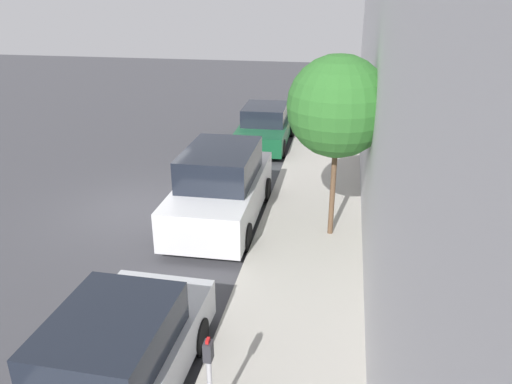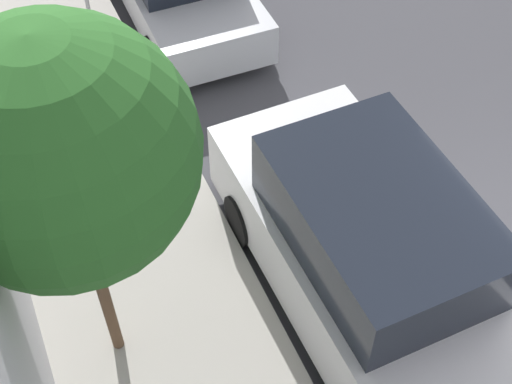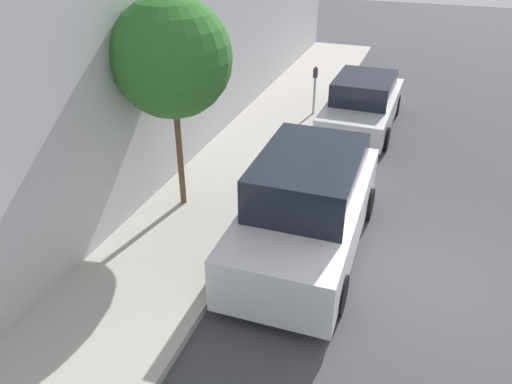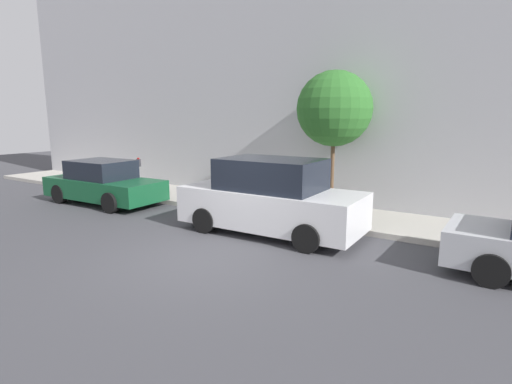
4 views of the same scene
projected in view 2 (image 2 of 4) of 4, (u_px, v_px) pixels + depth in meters
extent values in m
cube|color=#B2ADA3|center=(184.00, 384.00, 7.82)|extent=(2.57, 32.00, 0.15)
cylinder|color=black|center=(255.00, 27.00, 11.62)|extent=(0.22, 0.63, 0.63)
cylinder|color=black|center=(156.00, 54.00, 11.18)|extent=(0.22, 0.63, 0.63)
cube|color=silver|center=(368.00, 267.00, 8.08)|extent=(2.02, 4.82, 0.96)
cube|color=black|center=(379.00, 219.00, 7.41)|extent=(1.76, 2.62, 0.80)
cylinder|color=black|center=(508.00, 362.00, 7.71)|extent=(0.22, 0.68, 0.68)
cylinder|color=black|center=(370.00, 175.00, 9.48)|extent=(0.22, 0.68, 0.68)
cylinder|color=black|center=(242.00, 219.00, 8.99)|extent=(0.22, 0.68, 0.68)
cylinder|color=brown|center=(100.00, 283.00, 7.11)|extent=(0.13, 0.13, 2.51)
sphere|color=#2D6B28|center=(61.00, 152.00, 5.68)|extent=(2.29, 2.29, 2.29)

